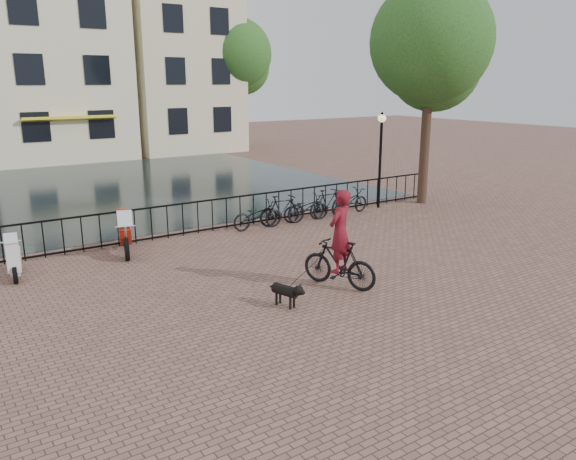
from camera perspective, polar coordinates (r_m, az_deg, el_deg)
ground at (r=11.37m, az=8.60°, el=-9.09°), size 100.00×100.00×0.00m
canal_water at (r=26.28m, az=-17.77°, el=4.10°), size 20.00×20.00×0.00m
railing at (r=17.61m, az=-9.14°, el=1.27°), size 20.00×0.05×1.02m
canal_house_mid at (r=38.36m, az=-23.43°, el=15.66°), size 8.00×9.50×11.80m
canal_house_right at (r=40.75m, az=-11.97°, el=17.46°), size 7.00×9.00×13.30m
tree_near_right at (r=22.14m, az=14.36°, el=18.02°), size 4.48×4.48×8.24m
tree_far_right at (r=39.56m, az=-5.29°, el=17.36°), size 4.76×4.76×8.76m
lamp_post at (r=20.99m, az=9.41°, el=8.63°), size 0.30×0.30×3.45m
cyclist at (r=12.77m, az=5.27°, el=-1.49°), size 1.26×2.00×2.65m
dog at (r=11.83m, az=-0.29°, el=-6.48°), size 0.50×0.88×0.56m
motorcycle at (r=16.01m, az=-16.30°, el=0.21°), size 0.97×2.02×1.40m
scooter at (r=15.01m, az=-26.12°, el=-1.96°), size 0.61×1.41×1.27m
parked_bike_0 at (r=17.92m, az=-3.10°, el=1.50°), size 1.75×0.69×0.90m
parked_bike_1 at (r=18.40m, az=-0.57°, el=2.04°), size 1.70×0.64×1.00m
parked_bike_2 at (r=18.94m, az=1.83°, el=2.25°), size 1.76×0.76×0.90m
parked_bike_3 at (r=19.49m, az=4.10°, el=2.72°), size 1.70×0.60×1.00m
parked_bike_4 at (r=20.09m, az=6.24°, el=2.90°), size 1.76×0.75×0.90m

